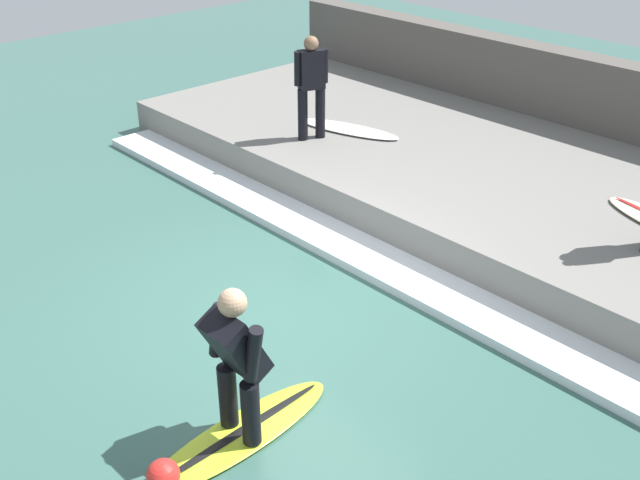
{
  "coord_description": "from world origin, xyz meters",
  "views": [
    {
      "loc": [
        -4.47,
        -5.35,
        4.71
      ],
      "look_at": [
        0.53,
        0.0,
        0.7
      ],
      "focal_mm": 42.0,
      "sensor_mm": 36.0,
      "label": 1
    }
  ],
  "objects_px": {
    "surfer_riding": "(236,357)",
    "surfboard_waiting_near": "(349,129)",
    "surfboard_riding": "(241,434)",
    "marker_buoy": "(163,475)",
    "surfer_waiting_near": "(311,82)"
  },
  "relations": [
    {
      "from": "surfer_riding",
      "to": "surfboard_waiting_near",
      "type": "xyz_separation_m",
      "value": [
        5.11,
        3.78,
        -0.3
      ]
    },
    {
      "from": "surfboard_riding",
      "to": "marker_buoy",
      "type": "relative_size",
      "value": 7.22
    },
    {
      "from": "surfer_riding",
      "to": "surfboard_waiting_near",
      "type": "height_order",
      "value": "surfer_riding"
    },
    {
      "from": "surfer_riding",
      "to": "surfboard_riding",
      "type": "bearing_deg",
      "value": 45.0
    },
    {
      "from": "surfer_riding",
      "to": "surfer_waiting_near",
      "type": "distance_m",
      "value": 5.98
    },
    {
      "from": "surfboard_riding",
      "to": "marker_buoy",
      "type": "bearing_deg",
      "value": -177.25
    },
    {
      "from": "surfboard_riding",
      "to": "marker_buoy",
      "type": "xyz_separation_m",
      "value": [
        -0.82,
        -0.04,
        0.11
      ]
    },
    {
      "from": "surfer_riding",
      "to": "surfer_waiting_near",
      "type": "xyz_separation_m",
      "value": [
        4.46,
        3.94,
        0.55
      ]
    },
    {
      "from": "surfboard_riding",
      "to": "surfer_riding",
      "type": "distance_m",
      "value": 0.84
    },
    {
      "from": "surfer_waiting_near",
      "to": "marker_buoy",
      "type": "bearing_deg",
      "value": -143.01
    },
    {
      "from": "surfer_waiting_near",
      "to": "marker_buoy",
      "type": "relative_size",
      "value": 5.69
    },
    {
      "from": "surfboard_riding",
      "to": "surfer_waiting_near",
      "type": "bearing_deg",
      "value": 41.42
    },
    {
      "from": "surfer_riding",
      "to": "surfboard_waiting_near",
      "type": "distance_m",
      "value": 6.36
    },
    {
      "from": "surfboard_waiting_near",
      "to": "marker_buoy",
      "type": "distance_m",
      "value": 7.06
    },
    {
      "from": "surfboard_riding",
      "to": "marker_buoy",
      "type": "distance_m",
      "value": 0.83
    }
  ]
}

